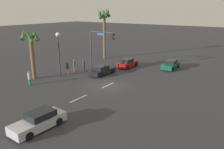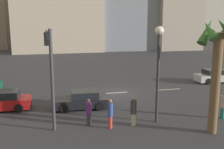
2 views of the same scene
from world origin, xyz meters
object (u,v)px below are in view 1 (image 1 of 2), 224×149
Objects in this scene: car_2 at (39,121)px; pedestrian_2 at (67,68)px; car_3 at (102,70)px; palm_tree_1 at (31,44)px; palm_tree_0 at (104,22)px; streetlamp at (58,46)px; pedestrian_0 at (29,78)px; pedestrian_3 at (74,65)px; traffic_signal at (99,43)px; car_0 at (127,63)px; car_1 at (171,65)px; pedestrian_1 at (84,65)px.

car_2 is 2.41× the size of pedestrian_2.
car_3 is 0.62× the size of palm_tree_1.
streetlamp is at bearing -169.74° from palm_tree_0.
pedestrian_3 reaches higher than pedestrian_0.
palm_tree_0 reaches higher than pedestrian_0.
streetlamp is 3.32× the size of pedestrian_3.
car_3 is 2.27× the size of pedestrian_2.
pedestrian_3 is at bearing 6.75° from streetlamp.
pedestrian_2 is at bearing -175.59° from pedestrian_3.
pedestrian_3 is at bearing 105.34° from car_3.
pedestrian_0 is at bearing 173.73° from streetlamp.
streetlamp is (-6.61, 1.63, 0.23)m from traffic_signal.
car_3 is at bearing 19.43° from car_2.
pedestrian_3 is 0.27× the size of palm_tree_1.
traffic_signal is 6.14m from pedestrian_2.
pedestrian_3 is at bearing -0.92° from pedestrian_0.
palm_tree_1 is (-16.14, -0.08, -2.10)m from palm_tree_0.
car_3 is at bearing -145.28° from palm_tree_0.
streetlamp is at bearing 154.37° from car_0.
car_1 is 20.99m from palm_tree_1.
car_3 is 4.73m from traffic_signal.
pedestrian_1 is at bearing 142.29° from car_0.
pedestrian_3 is (13.90, 9.63, 0.34)m from car_2.
pedestrian_3 is at bearing 145.88° from pedestrian_1.
car_0 is at bearing -115.90° from palm_tree_0.
pedestrian_2 is (-2.70, 4.19, 0.36)m from car_3.
car_3 is at bearing -42.04° from streetlamp.
pedestrian_1 is at bearing -162.51° from palm_tree_0.
car_3 is 0.68× the size of streetlamp.
traffic_signal reaches higher than pedestrian_3.
car_1 is at bearing -48.31° from pedestrian_3.
pedestrian_3 is at bearing -168.69° from palm_tree_0.
car_3 is at bearing -90.38° from pedestrian_1.
streetlamp is 3.51m from palm_tree_1.
pedestrian_1 is at bearing -22.09° from palm_tree_1.
traffic_signal is at bearing -23.59° from palm_tree_1.
pedestrian_2 reaches higher than car_1.
car_1 is 17.50m from streetlamp.
streetlamp is at bearing -173.25° from pedestrian_3.
palm_tree_0 is (18.14, 1.96, 5.84)m from pedestrian_0.
streetlamp is at bearing -6.27° from pedestrian_0.
pedestrian_0 is at bearing 177.77° from pedestrian_2.
car_0 is 8.62m from pedestrian_3.
pedestrian_2 is (12.38, 9.51, 0.32)m from car_2.
pedestrian_2 is (-11.54, 11.14, 0.33)m from car_1.
pedestrian_1 is 8.40m from palm_tree_1.
pedestrian_3 is at bearing 131.69° from car_1.
car_0 is at bearing -37.71° from pedestrian_1.
car_2 is 11.54m from pedestrian_0.
pedestrian_2 reaches higher than pedestrian_3.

